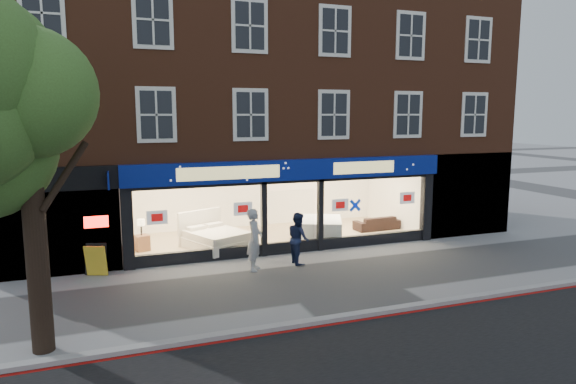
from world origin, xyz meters
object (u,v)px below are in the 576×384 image
mattress_stack (321,229)px  pedestrian_grey (255,240)px  a_board (96,260)px  display_bed (215,238)px  pedestrian_blue (298,238)px  sofa (377,223)px

mattress_stack → pedestrian_grey: (-3.42, -2.64, 0.49)m
a_board → display_bed: bearing=42.5°
mattress_stack → pedestrian_grey: pedestrian_grey is taller
a_board → pedestrian_grey: 4.80m
display_bed → pedestrian_blue: pedestrian_blue is taller
a_board → pedestrian_blue: pedestrian_blue is taller
a_board → pedestrian_blue: 6.26m
sofa → a_board: 11.10m
a_board → mattress_stack: bearing=31.1°
mattress_stack → pedestrian_grey: bearing=-142.3°
a_board → pedestrian_blue: bearing=11.9°
a_board → pedestrian_grey: pedestrian_grey is taller
display_bed → a_board: (-3.99, -1.62, 0.04)m
pedestrian_grey → pedestrian_blue: pedestrian_grey is taller
pedestrian_grey → pedestrian_blue: (1.54, 0.19, -0.13)m
sofa → pedestrian_grey: pedestrian_grey is taller
pedestrian_grey → pedestrian_blue: size_ratio=1.15×
pedestrian_blue → mattress_stack: bearing=-37.7°
sofa → pedestrian_blue: (-4.70, -3.09, 0.47)m
sofa → pedestrian_grey: bearing=25.0°
a_board → pedestrian_grey: (4.65, -1.11, 0.48)m
pedestrian_blue → a_board: bearing=81.5°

